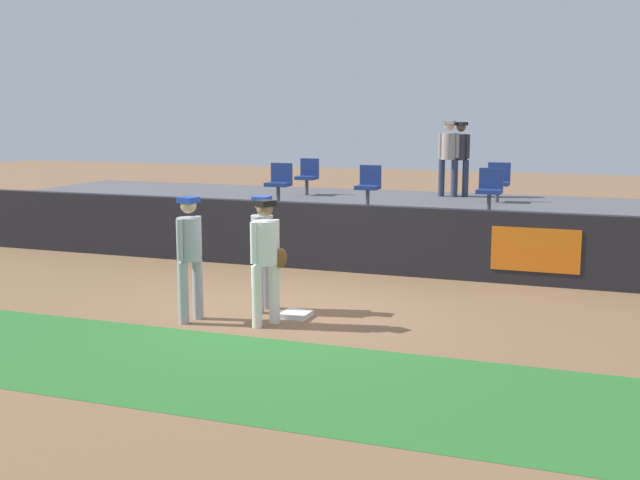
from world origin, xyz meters
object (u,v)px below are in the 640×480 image
spectator_hooded (460,153)px  spectator_capped (449,153)px  seat_back_left (308,175)px  seat_front_left (279,181)px  first_base (296,315)px  player_coach_visitor (262,245)px  seat_front_center (369,184)px  player_runner_visitor (190,250)px  seat_front_right (490,187)px  seat_back_right (498,180)px  player_fielder_home (266,254)px

spectator_hooded → spectator_capped: spectator_capped is taller
seat_back_left → seat_front_left: size_ratio=1.00×
first_base → spectator_capped: size_ratio=0.23×
player_coach_visitor → seat_back_left: size_ratio=2.07×
seat_front_center → seat_front_left: (-1.98, 0.00, 0.00)m
player_runner_visitor → seat_front_right: seat_front_right is taller
seat_back_left → seat_back_right: (4.38, 0.00, 0.00)m
seat_front_left → seat_front_right: same height
seat_back_left → seat_back_right: 4.38m
player_fielder_home → player_runner_visitor: bearing=-54.0°
seat_front_left → player_coach_visitor: bearing=-69.6°
seat_back_left → spectator_hooded: spectator_hooded is taller
player_fielder_home → seat_back_right: seat_back_right is taller
seat_back_left → seat_front_left: 1.80m
player_runner_visitor → player_coach_visitor: (0.71, 0.92, -0.03)m
player_fielder_home → spectator_capped: bearing=-159.7°
seat_front_left → spectator_capped: bearing=39.2°
seat_back_left → spectator_capped: bearing=13.0°
player_fielder_home → seat_front_right: 5.98m
player_runner_visitor → seat_front_center: seat_front_center is taller
seat_front_left → seat_front_center: bearing=-0.0°
player_coach_visitor → seat_front_right: size_ratio=2.07×
seat_front_left → player_fielder_home: bearing=-68.5°
player_fielder_home → seat_front_center: (-0.19, 5.52, 0.52)m
seat_back_right → seat_front_center: bearing=-142.5°
player_fielder_home → seat_front_left: (-2.17, 5.52, 0.52)m
seat_back_left → seat_front_center: (2.03, -1.80, -0.00)m
first_base → spectator_hooded: bearing=83.1°
player_coach_visitor → seat_front_right: seat_front_right is taller
player_coach_visitor → seat_back_right: 7.07m
spectator_capped → first_base: bearing=88.7°
seat_back_right → spectator_hooded: 1.42m
spectator_hooded → player_runner_visitor: bearing=96.2°
player_runner_visitor → seat_front_center: size_ratio=2.14×
first_base → player_coach_visitor: (-0.63, 0.20, 0.97)m
spectator_capped → seat_front_right: bearing=121.6°
player_coach_visitor → spectator_hooded: spectator_hooded is taller
player_fielder_home → seat_back_left: size_ratio=2.11×
player_coach_visitor → seat_front_right: 5.49m
player_coach_visitor → seat_front_right: (2.64, 4.78, 0.53)m
seat_back_left → spectator_capped: spectator_capped is taller
seat_back_left → seat_front_right: 4.82m
seat_front_center → seat_front_left: bearing=180.0°
first_base → seat_back_right: size_ratio=0.48×
first_base → seat_front_center: 5.21m
seat_back_left → seat_front_center: 2.71m
first_base → seat_front_left: bearing=115.8°
seat_front_right → seat_back_right: same height
player_runner_visitor → seat_front_left: (-1.06, 5.70, 0.50)m
player_coach_visitor → seat_front_left: 5.12m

